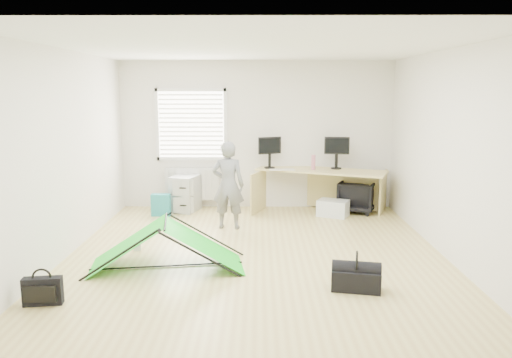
{
  "coord_description": "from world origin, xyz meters",
  "views": [
    {
      "loc": [
        0.04,
        -6.45,
        2.18
      ],
      "look_at": [
        0.0,
        0.4,
        0.95
      ],
      "focal_mm": 35.0,
      "sensor_mm": 36.0,
      "label": 1
    }
  ],
  "objects_px": {
    "desk": "(321,191)",
    "office_chair": "(357,196)",
    "monitor_right": "(336,157)",
    "storage_crate": "(333,208)",
    "person": "(228,185)",
    "monitor_left": "(270,157)",
    "duffel_bag": "(356,280)",
    "thermos": "(313,162)",
    "laptop_bag": "(43,291)",
    "filing_cabinet": "(185,193)",
    "kite": "(166,245)"
  },
  "relations": [
    {
      "from": "thermos",
      "to": "laptop_bag",
      "type": "height_order",
      "value": "thermos"
    },
    {
      "from": "filing_cabinet",
      "to": "office_chair",
      "type": "xyz_separation_m",
      "value": [
        3.11,
        -0.08,
        -0.04
      ]
    },
    {
      "from": "thermos",
      "to": "monitor_left",
      "type": "bearing_deg",
      "value": 168.51
    },
    {
      "from": "monitor_left",
      "to": "laptop_bag",
      "type": "distance_m",
      "value": 4.86
    },
    {
      "from": "person",
      "to": "duffel_bag",
      "type": "xyz_separation_m",
      "value": [
        1.55,
        -2.5,
        -0.58
      ]
    },
    {
      "from": "duffel_bag",
      "to": "person",
      "type": "bearing_deg",
      "value": 132.98
    },
    {
      "from": "office_chair",
      "to": "kite",
      "type": "distance_m",
      "value": 4.09
    },
    {
      "from": "storage_crate",
      "to": "duffel_bag",
      "type": "relative_size",
      "value": 0.95
    },
    {
      "from": "filing_cabinet",
      "to": "thermos",
      "type": "distance_m",
      "value": 2.38
    },
    {
      "from": "monitor_left",
      "to": "person",
      "type": "relative_size",
      "value": 0.31
    },
    {
      "from": "desk",
      "to": "office_chair",
      "type": "bearing_deg",
      "value": 22.11
    },
    {
      "from": "monitor_right",
      "to": "person",
      "type": "relative_size",
      "value": 0.32
    },
    {
      "from": "office_chair",
      "to": "person",
      "type": "distance_m",
      "value": 2.53
    },
    {
      "from": "office_chair",
      "to": "duffel_bag",
      "type": "distance_m",
      "value": 3.65
    },
    {
      "from": "laptop_bag",
      "to": "person",
      "type": "bearing_deg",
      "value": 51.41
    },
    {
      "from": "desk",
      "to": "laptop_bag",
      "type": "bearing_deg",
      "value": -107.76
    },
    {
      "from": "office_chair",
      "to": "laptop_bag",
      "type": "xyz_separation_m",
      "value": [
        -3.99,
        -3.98,
        -0.14
      ]
    },
    {
      "from": "thermos",
      "to": "office_chair",
      "type": "bearing_deg",
      "value": 0.15
    },
    {
      "from": "office_chair",
      "to": "storage_crate",
      "type": "distance_m",
      "value": 0.58
    },
    {
      "from": "duffel_bag",
      "to": "laptop_bag",
      "type": "bearing_deg",
      "value": -161.95
    },
    {
      "from": "office_chair",
      "to": "person",
      "type": "height_order",
      "value": "person"
    },
    {
      "from": "thermos",
      "to": "office_chair",
      "type": "relative_size",
      "value": 0.42
    },
    {
      "from": "monitor_left",
      "to": "duffel_bag",
      "type": "bearing_deg",
      "value": -100.87
    },
    {
      "from": "person",
      "to": "kite",
      "type": "bearing_deg",
      "value": 76.52
    },
    {
      "from": "desk",
      "to": "monitor_left",
      "type": "xyz_separation_m",
      "value": [
        -0.92,
        0.16,
        0.6
      ]
    },
    {
      "from": "thermos",
      "to": "duffel_bag",
      "type": "bearing_deg",
      "value": -88.39
    },
    {
      "from": "monitor_left",
      "to": "monitor_right",
      "type": "distance_m",
      "value": 1.2
    },
    {
      "from": "office_chair",
      "to": "storage_crate",
      "type": "bearing_deg",
      "value": 54.89
    },
    {
      "from": "monitor_right",
      "to": "storage_crate",
      "type": "distance_m",
      "value": 0.94
    },
    {
      "from": "kite",
      "to": "person",
      "type": "bearing_deg",
      "value": 61.04
    },
    {
      "from": "monitor_left",
      "to": "monitor_right",
      "type": "bearing_deg",
      "value": -26.78
    },
    {
      "from": "desk",
      "to": "thermos",
      "type": "distance_m",
      "value": 0.54
    },
    {
      "from": "person",
      "to": "monitor_left",
      "type": "bearing_deg",
      "value": -111.98
    },
    {
      "from": "monitor_right",
      "to": "person",
      "type": "distance_m",
      "value": 2.24
    },
    {
      "from": "office_chair",
      "to": "duffel_bag",
      "type": "bearing_deg",
      "value": 101.0
    },
    {
      "from": "person",
      "to": "storage_crate",
      "type": "distance_m",
      "value": 2.02
    },
    {
      "from": "desk",
      "to": "monitor_right",
      "type": "relative_size",
      "value": 5.14
    },
    {
      "from": "filing_cabinet",
      "to": "monitor_left",
      "type": "distance_m",
      "value": 1.67
    },
    {
      "from": "thermos",
      "to": "storage_crate",
      "type": "xyz_separation_m",
      "value": [
        0.33,
        -0.3,
        -0.76
      ]
    },
    {
      "from": "desk",
      "to": "filing_cabinet",
      "type": "relative_size",
      "value": 3.52
    },
    {
      "from": "person",
      "to": "storage_crate",
      "type": "height_order",
      "value": "person"
    },
    {
      "from": "office_chair",
      "to": "duffel_bag",
      "type": "height_order",
      "value": "office_chair"
    },
    {
      "from": "monitor_left",
      "to": "kite",
      "type": "distance_m",
      "value": 3.38
    },
    {
      "from": "kite",
      "to": "laptop_bag",
      "type": "xyz_separation_m",
      "value": [
        -1.07,
        -1.11,
        -0.15
      ]
    },
    {
      "from": "person",
      "to": "duffel_bag",
      "type": "distance_m",
      "value": 3.0
    },
    {
      "from": "thermos",
      "to": "storage_crate",
      "type": "bearing_deg",
      "value": -42.75
    },
    {
      "from": "person",
      "to": "laptop_bag",
      "type": "xyz_separation_m",
      "value": [
        -1.73,
        -2.9,
        -0.55
      ]
    },
    {
      "from": "storage_crate",
      "to": "duffel_bag",
      "type": "bearing_deg",
      "value": -93.97
    },
    {
      "from": "desk",
      "to": "person",
      "type": "height_order",
      "value": "person"
    },
    {
      "from": "thermos",
      "to": "monitor_right",
      "type": "bearing_deg",
      "value": 13.42
    }
  ]
}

